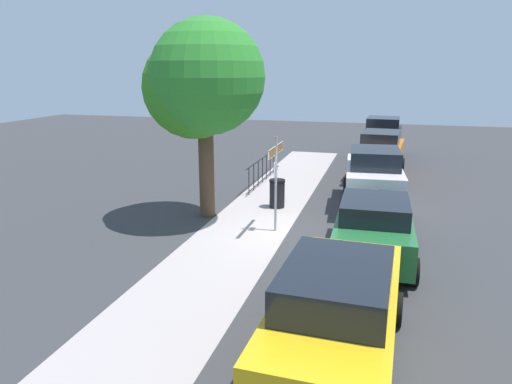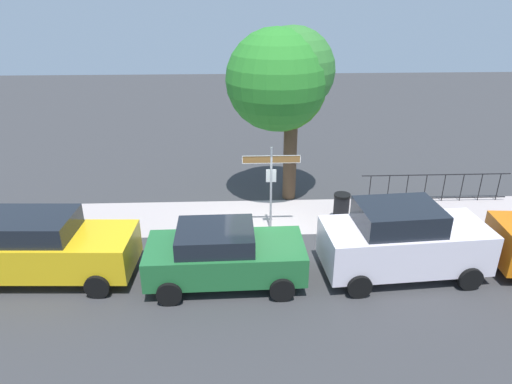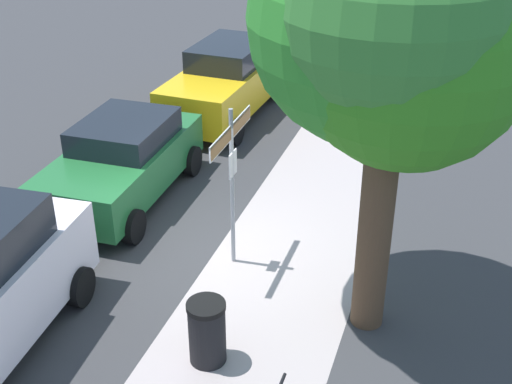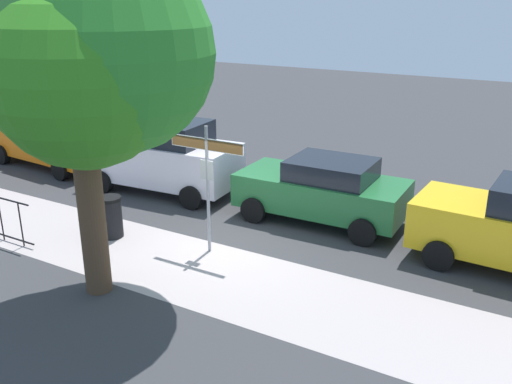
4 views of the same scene
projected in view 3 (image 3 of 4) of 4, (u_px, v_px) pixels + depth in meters
The scene contains 7 objects.
ground_plane at pixel (216, 251), 11.94m from camera, with size 60.00×60.00×0.00m, color #38383A.
sidewalk_strip at pixel (249, 338), 9.91m from camera, with size 24.00×2.60×0.00m, color #AFA19F.
street_sign at pixel (232, 158), 10.71m from camera, with size 1.79×0.07×2.81m.
shade_tree at pixel (387, 28), 8.47m from camera, with size 3.68×3.76×6.14m.
car_yellow at pixel (227, 80), 17.09m from camera, with size 4.76×2.16×1.84m.
car_green at pixel (122, 160), 13.25m from camera, with size 4.16×2.10×1.61m.
trash_bin at pixel (207, 332), 9.28m from camera, with size 0.55×0.55×0.98m.
Camera 3 is at (9.23, 3.82, 6.65)m, focal length 47.19 mm.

